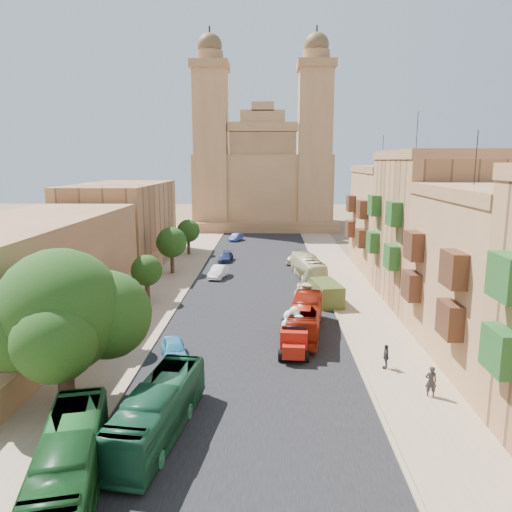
{
  "coord_description": "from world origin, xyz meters",
  "views": [
    {
      "loc": [
        1.21,
        -20.4,
        12.89
      ],
      "look_at": [
        0.0,
        26.0,
        4.0
      ],
      "focal_mm": 35.0,
      "sensor_mm": 36.0,
      "label": 1
    }
  ],
  "objects_px": {
    "church": "(263,178)",
    "pedestrian_a": "(431,381)",
    "street_tree_b": "(147,271)",
    "bus_red_east": "(305,318)",
    "ficus_tree": "(63,315)",
    "car_cream": "(308,289)",
    "car_white_a": "(218,272)",
    "street_tree_c": "(172,243)",
    "car_dkblue": "(226,257)",
    "bus_cream_east": "(308,267)",
    "olive_pickup": "(326,293)",
    "bus_green_south": "(69,465)",
    "car_blue_b": "(236,237)",
    "red_truck": "(294,333)",
    "street_tree_a": "(104,305)",
    "car_white_b": "(294,259)",
    "pedestrian_c": "(386,357)",
    "bus_green_north": "(158,411)",
    "street_tree_d": "(188,231)",
    "car_blue_a": "(174,349)"
  },
  "relations": [
    {
      "from": "church",
      "to": "pedestrian_a",
      "type": "height_order",
      "value": "church"
    },
    {
      "from": "street_tree_b",
      "to": "bus_red_east",
      "type": "bearing_deg",
      "value": -30.89
    },
    {
      "from": "ficus_tree",
      "to": "car_cream",
      "type": "distance_m",
      "value": 26.87
    },
    {
      "from": "street_tree_b",
      "to": "car_white_a",
      "type": "relative_size",
      "value": 1.09
    },
    {
      "from": "street_tree_c",
      "to": "car_dkblue",
      "type": "xyz_separation_m",
      "value": [
        5.6,
        7.18,
        -3.05
      ]
    },
    {
      "from": "car_dkblue",
      "to": "bus_cream_east",
      "type": "bearing_deg",
      "value": -37.91
    },
    {
      "from": "ficus_tree",
      "to": "olive_pickup",
      "type": "distance_m",
      "value": 25.82
    },
    {
      "from": "bus_green_south",
      "to": "car_blue_b",
      "type": "distance_m",
      "value": 63.26
    },
    {
      "from": "car_white_a",
      "to": "car_blue_b",
      "type": "relative_size",
      "value": 1.13
    },
    {
      "from": "street_tree_b",
      "to": "red_truck",
      "type": "height_order",
      "value": "street_tree_b"
    },
    {
      "from": "street_tree_a",
      "to": "red_truck",
      "type": "bearing_deg",
      "value": 0.86
    },
    {
      "from": "car_white_a",
      "to": "car_white_b",
      "type": "bearing_deg",
      "value": 53.0
    },
    {
      "from": "street_tree_b",
      "to": "pedestrian_c",
      "type": "relative_size",
      "value": 2.8
    },
    {
      "from": "bus_red_east",
      "to": "church",
      "type": "bearing_deg",
      "value": -78.45
    },
    {
      "from": "church",
      "to": "bus_green_north",
      "type": "height_order",
      "value": "church"
    },
    {
      "from": "ficus_tree",
      "to": "pedestrian_a",
      "type": "distance_m",
      "value": 20.15
    },
    {
      "from": "street_tree_a",
      "to": "bus_green_south",
      "type": "bearing_deg",
      "value": -76.99
    },
    {
      "from": "car_white_a",
      "to": "pedestrian_c",
      "type": "xyz_separation_m",
      "value": [
        13.02,
        -24.45,
        0.12
      ]
    },
    {
      "from": "street_tree_c",
      "to": "bus_cream_east",
      "type": "relative_size",
      "value": 0.6
    },
    {
      "from": "street_tree_a",
      "to": "street_tree_d",
      "type": "xyz_separation_m",
      "value": [
        0.0,
        36.0,
        0.06
      ]
    },
    {
      "from": "church",
      "to": "pedestrian_c",
      "type": "relative_size",
      "value": 22.94
    },
    {
      "from": "street_tree_b",
      "to": "pedestrian_c",
      "type": "distance_m",
      "value": 23.78
    },
    {
      "from": "car_cream",
      "to": "pedestrian_c",
      "type": "distance_m",
      "value": 17.28
    },
    {
      "from": "car_dkblue",
      "to": "car_blue_a",
      "type": "bearing_deg",
      "value": -85.58
    },
    {
      "from": "car_white_a",
      "to": "car_blue_b",
      "type": "bearing_deg",
      "value": 100.37
    },
    {
      "from": "ficus_tree",
      "to": "street_tree_a",
      "type": "xyz_separation_m",
      "value": [
        -0.58,
        7.99,
        -1.83
      ]
    },
    {
      "from": "street_tree_b",
      "to": "car_white_a",
      "type": "distance_m",
      "value": 11.51
    },
    {
      "from": "bus_green_south",
      "to": "bus_green_north",
      "type": "xyz_separation_m",
      "value": [
        2.5,
        4.36,
        -0.03
      ]
    },
    {
      "from": "bus_green_south",
      "to": "car_dkblue",
      "type": "relative_size",
      "value": 2.4
    },
    {
      "from": "bus_cream_east",
      "to": "street_tree_d",
      "type": "bearing_deg",
      "value": -51.08
    },
    {
      "from": "bus_green_south",
      "to": "red_truck",
      "type": "bearing_deg",
      "value": 44.69
    },
    {
      "from": "bus_green_south",
      "to": "pedestrian_a",
      "type": "bearing_deg",
      "value": 14.07
    },
    {
      "from": "ficus_tree",
      "to": "red_truck",
      "type": "height_order",
      "value": "ficus_tree"
    },
    {
      "from": "bus_green_south",
      "to": "car_dkblue",
      "type": "distance_m",
      "value": 46.39
    },
    {
      "from": "church",
      "to": "ficus_tree",
      "type": "bearing_deg",
      "value": -97.2
    },
    {
      "from": "street_tree_d",
      "to": "bus_green_south",
      "type": "height_order",
      "value": "street_tree_d"
    },
    {
      "from": "street_tree_c",
      "to": "car_white_b",
      "type": "distance_m",
      "value": 15.79
    },
    {
      "from": "street_tree_b",
      "to": "car_blue_a",
      "type": "bearing_deg",
      "value": -69.63
    },
    {
      "from": "bus_green_north",
      "to": "car_blue_b",
      "type": "distance_m",
      "value": 58.86
    },
    {
      "from": "car_dkblue",
      "to": "bus_green_south",
      "type": "bearing_deg",
      "value": -87.12
    },
    {
      "from": "car_white_a",
      "to": "car_dkblue",
      "type": "distance_m",
      "value": 9.38
    },
    {
      "from": "street_tree_c",
      "to": "car_dkblue",
      "type": "bearing_deg",
      "value": 52.05
    },
    {
      "from": "bus_green_north",
      "to": "church",
      "type": "bearing_deg",
      "value": 94.7
    },
    {
      "from": "car_white_a",
      "to": "car_white_b",
      "type": "distance_m",
      "value": 11.88
    },
    {
      "from": "car_dkblue",
      "to": "street_tree_c",
      "type": "bearing_deg",
      "value": -122.47
    },
    {
      "from": "ficus_tree",
      "to": "car_white_a",
      "type": "xyz_separation_m",
      "value": [
        5.0,
        29.79,
        -4.37
      ]
    },
    {
      "from": "pedestrian_a",
      "to": "pedestrian_c",
      "type": "distance_m",
      "value": 4.07
    },
    {
      "from": "church",
      "to": "car_blue_a",
      "type": "bearing_deg",
      "value": -94.2
    },
    {
      "from": "street_tree_c",
      "to": "church",
      "type": "bearing_deg",
      "value": 76.79
    },
    {
      "from": "street_tree_c",
      "to": "car_white_a",
      "type": "relative_size",
      "value": 1.33
    }
  ]
}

